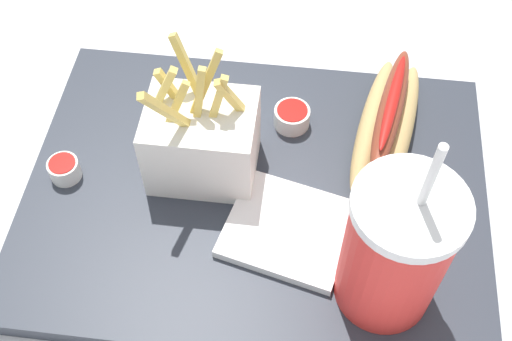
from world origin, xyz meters
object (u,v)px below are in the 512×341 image
ketchup_cup_1 (64,169)px  ketchup_cup_2 (292,116)px  fries_basket (202,140)px  hot_dog_1 (387,123)px  napkin_stack (288,229)px  soda_cup (395,251)px

ketchup_cup_1 → ketchup_cup_2: size_ratio=0.82×
fries_basket → ketchup_cup_2: bearing=39.4°
hot_dog_1 → napkin_stack: (-0.09, -0.13, -0.02)m
soda_cup → napkin_stack: size_ratio=1.89×
ketchup_cup_1 → ketchup_cup_2: 0.24m
hot_dog_1 → ketchup_cup_2: (-0.10, 0.01, -0.01)m
fries_basket → hot_dog_1: (0.18, 0.06, -0.02)m
hot_dog_1 → napkin_stack: size_ratio=1.69×
ketchup_cup_1 → napkin_stack: 0.23m
fries_basket → ketchup_cup_1: (-0.14, -0.03, -0.03)m
fries_basket → napkin_stack: 0.12m
soda_cup → ketchup_cup_1: bearing=164.4°
soda_cup → napkin_stack: 0.12m
soda_cup → ketchup_cup_1: (-0.32, 0.09, -0.06)m
fries_basket → ketchup_cup_2: size_ratio=4.10×
soda_cup → ketchup_cup_1: size_ratio=6.91×
hot_dog_1 → ketchup_cup_1: 0.33m
soda_cup → hot_dog_1: size_ratio=1.12×
napkin_stack → soda_cup: bearing=-29.2°
soda_cup → fries_basket: bearing=147.4°
ketchup_cup_2 → napkin_stack: 0.14m
fries_basket → napkin_stack: (0.09, -0.07, -0.04)m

